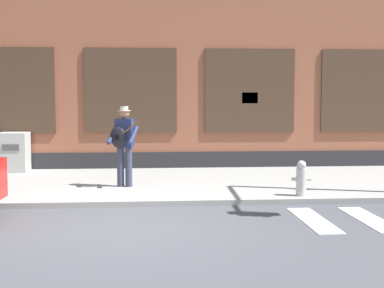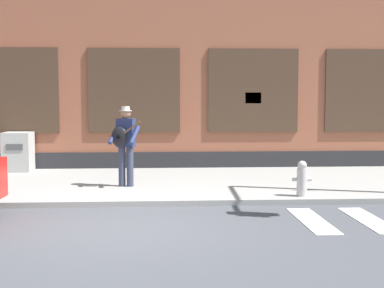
{
  "view_description": "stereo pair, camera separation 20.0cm",
  "coord_description": "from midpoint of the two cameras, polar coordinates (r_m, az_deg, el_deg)",
  "views": [
    {
      "loc": [
        0.53,
        -8.3,
        2.03
      ],
      "look_at": [
        1.32,
        1.87,
        1.15
      ],
      "focal_mm": 50.0,
      "sensor_mm": 36.0,
      "label": 1
    },
    {
      "loc": [
        0.73,
        -8.31,
        2.03
      ],
      "look_at": [
        1.32,
        1.87,
        1.15
      ],
      "focal_mm": 50.0,
      "sensor_mm": 36.0,
      "label": 2
    }
  ],
  "objects": [
    {
      "name": "fire_hydrant",
      "position": [
        10.73,
        12.17,
        -3.64
      ],
      "size": [
        0.38,
        0.2,
        0.7
      ],
      "color": "#B2ADA8",
      "rests_on": "sidewalk"
    },
    {
      "name": "utility_box",
      "position": [
        14.77,
        -17.68,
        -0.79
      ],
      "size": [
        0.71,
        0.72,
        1.03
      ],
      "color": "#ADADA8",
      "rests_on": "sidewalk"
    },
    {
      "name": "sidewalk",
      "position": [
        12.46,
        -6.19,
        -4.24
      ],
      "size": [
        28.0,
        4.81,
        0.11
      ],
      "color": "gray",
      "rests_on": "ground"
    },
    {
      "name": "building_backdrop",
      "position": [
        16.75,
        -5.53,
        9.52
      ],
      "size": [
        28.0,
        4.06,
        6.78
      ],
      "color": "#99563D",
      "rests_on": "ground"
    },
    {
      "name": "ground_plane",
      "position": [
        8.57,
        -7.52,
        -8.82
      ],
      "size": [
        160.0,
        160.0,
        0.0
      ],
      "primitive_type": "plane",
      "color": "#424449"
    },
    {
      "name": "busker",
      "position": [
        11.65,
        -6.69,
        0.3
      ],
      "size": [
        0.72,
        0.66,
        1.75
      ],
      "color": "#33384C",
      "rests_on": "sidewalk"
    }
  ]
}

